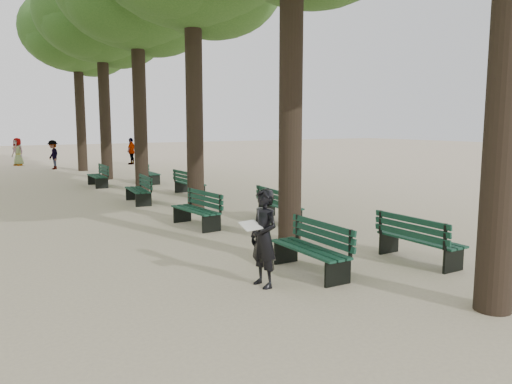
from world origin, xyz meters
TOP-DOWN VIEW (x-y plane):
  - ground at (0.00, 0.00)m, footprint 120.00×120.00m
  - tree_central_4 at (1.50, 18.00)m, footprint 6.00×6.00m
  - tree_central_5 at (1.50, 23.00)m, footprint 6.00×6.00m
  - bench_left_0 at (0.37, 0.80)m, footprint 0.63×1.82m
  - bench_left_1 at (0.37, 5.57)m, footprint 0.69×1.83m
  - bench_left_2 at (0.37, 10.15)m, footprint 0.77×1.85m
  - bench_left_3 at (0.37, 15.38)m, footprint 0.65×1.82m
  - bench_right_0 at (2.63, 0.28)m, footprint 0.58×1.80m
  - bench_right_1 at (2.63, 5.05)m, footprint 0.78×1.86m
  - bench_right_2 at (2.63, 10.98)m, footprint 0.57×1.80m
  - bench_right_3 at (2.63, 15.40)m, footprint 0.64×1.82m
  - man_with_map at (-0.72, 0.64)m, footprint 0.62×0.67m
  - pedestrian_d at (-1.16, 28.77)m, footprint 0.78×0.90m
  - pedestrian_b at (0.26, 24.79)m, footprint 0.46×1.13m
  - pedestrian_c at (5.25, 25.86)m, footprint 0.95×0.97m

SIDE VIEW (x-z plane):
  - ground at x=0.00m, z-range 0.00..0.00m
  - bench_left_0 at x=0.37m, z-range -0.19..0.73m
  - bench_left_1 at x=0.37m, z-range -0.19..0.73m
  - bench_left_2 at x=0.37m, z-range -0.19..0.73m
  - bench_left_3 at x=0.37m, z-range -0.19..0.73m
  - bench_right_0 at x=2.63m, z-range -0.19..0.73m
  - bench_right_1 at x=2.63m, z-range -0.19..0.73m
  - bench_right_2 at x=2.63m, z-range -0.19..0.73m
  - bench_right_3 at x=2.63m, z-range -0.19..0.73m
  - man_with_map at x=-0.72m, z-range 0.00..1.63m
  - pedestrian_b at x=0.26m, z-range 0.00..1.70m
  - pedestrian_c at x=5.25m, z-range 0.00..1.73m
  - pedestrian_d at x=-1.16m, z-range 0.00..1.75m
  - tree_central_4 at x=1.50m, z-range 2.68..12.63m
  - tree_central_5 at x=1.50m, z-range 2.68..12.63m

